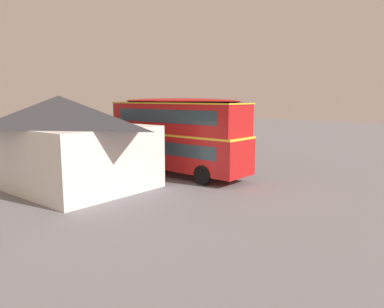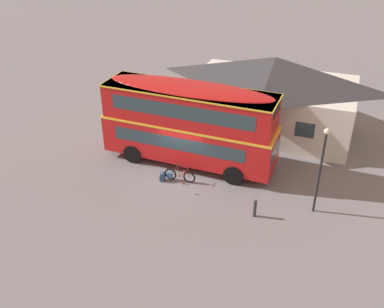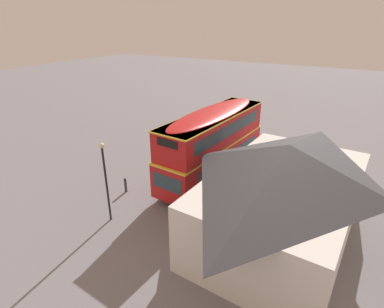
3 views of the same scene
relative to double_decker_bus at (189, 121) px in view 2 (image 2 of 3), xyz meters
name	(u,v)px [view 2 (image 2 of 3)]	position (x,y,z in m)	size (l,w,h in m)	color
ground_plane	(179,174)	(-0.16, -1.41, -2.64)	(120.00, 120.00, 0.00)	slate
double_decker_bus	(189,121)	(0.00, 0.00, 0.00)	(10.00, 3.33, 4.79)	black
touring_bicycle	(179,175)	(0.03, -2.05, -2.27)	(1.75, 0.46, 1.00)	black
backpack_on_ground	(162,176)	(-0.82, -2.27, -2.37)	(0.35, 0.36, 0.53)	#2D4C7A
water_bottle_red_squeeze	(183,182)	(0.33, -2.26, -2.54)	(0.08, 0.08, 0.22)	#D84C33
water_bottle_clear_plastic	(194,193)	(1.21, -3.00, -2.55)	(0.07, 0.07, 0.21)	silver
pub_building	(272,94)	(3.82, 5.69, -0.12)	(10.95, 7.16, 4.93)	silver
street_lamp	(322,162)	(7.19, -2.62, 0.16)	(0.28, 0.28, 4.52)	black
kerb_bollard	(255,208)	(4.50, -3.88, -2.14)	(0.16, 0.16, 0.97)	#333338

